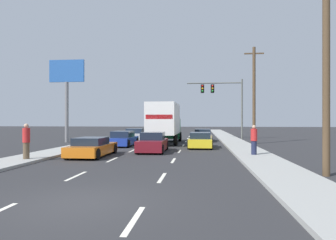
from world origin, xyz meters
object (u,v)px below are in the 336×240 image
(traffic_signal_mast, at_px, (219,94))
(utility_pole_near, at_px, (326,56))
(car_blue, at_px, (123,139))
(car_silver, at_px, (136,135))
(utility_pole_mid, at_px, (254,94))
(roadside_billboard, at_px, (67,85))
(car_yellow, at_px, (200,141))
(car_maroon, at_px, (153,143))
(pedestrian_mid_block, at_px, (26,141))
(pedestrian_near_corner, at_px, (254,140))
(car_orange, at_px, (92,147))
(box_truck, at_px, (165,121))
(car_tan, at_px, (202,136))

(traffic_signal_mast, xyz_separation_m, utility_pole_near, (2.71, -23.34, -0.47))
(car_blue, distance_m, traffic_signal_mast, 14.38)
(car_silver, bearing_deg, car_blue, -87.35)
(utility_pole_mid, height_order, roadside_billboard, utility_pole_mid)
(roadside_billboard, bearing_deg, car_yellow, -19.94)
(car_maroon, bearing_deg, traffic_signal_mast, 69.90)
(pedestrian_mid_block, bearing_deg, car_yellow, 44.65)
(car_yellow, bearing_deg, utility_pole_mid, 43.44)
(car_yellow, relative_size, utility_pole_mid, 0.48)
(utility_pole_near, bearing_deg, traffic_signal_mast, 96.63)
(roadside_billboard, xyz_separation_m, pedestrian_mid_block, (4.01, -13.92, -4.65))
(pedestrian_mid_block, bearing_deg, car_maroon, 43.07)
(traffic_signal_mast, distance_m, utility_pole_mid, 7.26)
(utility_pole_mid, distance_m, pedestrian_near_corner, 11.26)
(car_blue, xyz_separation_m, utility_pole_near, (11.42, -12.86, 4.13))
(car_blue, distance_m, car_maroon, 5.51)
(car_silver, xyz_separation_m, pedestrian_near_corner, (10.00, -13.25, 0.43))
(traffic_signal_mast, bearing_deg, pedestrian_near_corner, -86.71)
(car_blue, relative_size, utility_pole_near, 0.46)
(utility_pole_near, distance_m, pedestrian_mid_block, 14.86)
(car_blue, bearing_deg, car_orange, -90.31)
(car_silver, height_order, pedestrian_mid_block, pedestrian_mid_block)
(car_silver, distance_m, car_yellow, 10.10)
(car_maroon, relative_size, traffic_signal_mast, 0.60)
(box_truck, bearing_deg, car_yellow, -49.10)
(car_silver, height_order, roadside_billboard, roadside_billboard)
(pedestrian_near_corner, bearing_deg, car_maroon, 160.84)
(traffic_signal_mast, relative_size, pedestrian_near_corner, 3.92)
(utility_pole_near, height_order, pedestrian_mid_block, utility_pole_near)
(car_blue, height_order, utility_pole_near, utility_pole_near)
(car_blue, xyz_separation_m, car_tan, (6.74, 7.01, -0.01))
(car_silver, height_order, car_maroon, car_maroon)
(car_maroon, distance_m, pedestrian_mid_block, 8.16)
(car_maroon, bearing_deg, car_tan, 72.98)
(car_maroon, height_order, pedestrian_near_corner, pedestrian_near_corner)
(car_silver, relative_size, car_tan, 0.94)
(utility_pole_near, relative_size, pedestrian_mid_block, 4.88)
(car_blue, bearing_deg, car_tan, 46.09)
(car_blue, bearing_deg, pedestrian_near_corner, -34.67)
(car_tan, bearing_deg, box_truck, -130.62)
(utility_pole_mid, bearing_deg, utility_pole_near, -90.24)
(pedestrian_near_corner, bearing_deg, traffic_signal_mast, 93.29)
(car_tan, distance_m, car_yellow, 7.91)
(roadside_billboard, bearing_deg, car_orange, -59.42)
(box_truck, relative_size, utility_pole_mid, 0.90)
(car_yellow, bearing_deg, utility_pole_near, -67.72)
(car_blue, relative_size, roadside_billboard, 0.51)
(car_orange, xyz_separation_m, box_truck, (3.27, 10.30, 1.58))
(traffic_signal_mast, bearing_deg, roadside_billboard, -156.88)
(car_orange, height_order, car_yellow, car_yellow)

